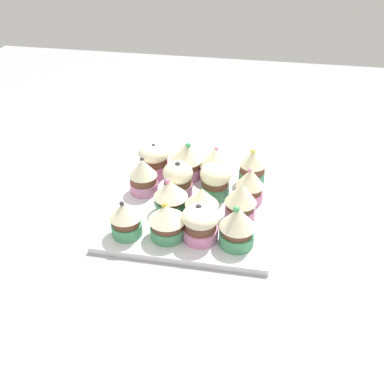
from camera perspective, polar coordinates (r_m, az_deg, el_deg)
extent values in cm
cube|color=#9E9EA3|center=(86.80, 0.00, -3.08)|extent=(180.00, 180.00, 3.00)
cube|color=silver|center=(85.52, 0.00, -1.97)|extent=(30.53, 30.53, 1.20)
cylinder|color=#4C9E6B|center=(76.15, 5.75, -5.92)|extent=(6.00, 6.00, 2.42)
cylinder|color=brown|center=(74.93, 5.84, -4.84)|extent=(5.28, 5.28, 1.35)
cone|color=#F4EDC6|center=(73.33, 5.95, -3.32)|extent=(6.17, 6.17, 3.73)
sphere|color=#4CB266|center=(72.33, 5.73, -2.22)|extent=(1.13, 1.13, 1.13)
cylinder|color=pink|center=(81.37, 6.18, -2.75)|extent=(5.53, 5.53, 2.61)
cylinder|color=brown|center=(80.20, 6.26, -1.67)|extent=(4.99, 4.99, 1.24)
cone|color=#F4EDC6|center=(78.67, 6.38, -0.14)|extent=(5.76, 5.76, 3.98)
cylinder|color=pink|center=(86.30, 7.34, -0.50)|extent=(5.40, 5.40, 2.24)
cylinder|color=brown|center=(85.30, 7.42, 0.46)|extent=(4.77, 4.77, 1.26)
cone|color=#F4EDC6|center=(83.91, 7.55, 1.86)|extent=(5.41, 5.41, 3.73)
sphere|color=pink|center=(82.83, 7.46, 2.82)|extent=(0.80, 0.80, 0.80)
cylinder|color=#4C9E6B|center=(91.46, 7.69, 1.94)|extent=(5.26, 5.26, 2.75)
cylinder|color=brown|center=(90.32, 7.79, 3.07)|extent=(5.04, 5.04, 1.53)
cone|color=#F4EDC6|center=(89.06, 7.91, 4.40)|extent=(5.27, 5.27, 3.33)
sphere|color=#EAD64C|center=(88.17, 7.86, 5.21)|extent=(0.96, 0.96, 0.96)
cylinder|color=pink|center=(76.95, 1.09, -5.28)|extent=(6.17, 6.17, 2.26)
cylinder|color=brown|center=(75.75, 1.11, -4.21)|extent=(5.48, 5.48, 1.46)
ellipsoid|color=#F4EDC6|center=(74.67, 1.12, -3.19)|extent=(6.48, 6.48, 3.34)
sphere|color=#333338|center=(74.24, 0.86, -1.97)|extent=(1.09, 1.09, 1.09)
cylinder|color=#4C9E6B|center=(80.95, 1.26, -2.88)|extent=(5.52, 5.52, 2.32)
cylinder|color=brown|center=(79.92, 1.28, -1.93)|extent=(4.88, 4.88, 1.06)
cone|color=#F4EDC6|center=(78.58, 1.30, -0.61)|extent=(6.14, 6.14, 3.46)
cylinder|color=#4C9E6B|center=(87.16, 2.99, 0.27)|extent=(5.57, 5.57, 2.46)
cylinder|color=brown|center=(86.12, 3.03, 1.28)|extent=(5.21, 5.21, 1.23)
ellipsoid|color=#F4EDC6|center=(85.09, 3.07, 2.33)|extent=(6.11, 6.11, 4.21)
cylinder|color=pink|center=(92.49, 2.86, 2.46)|extent=(5.87, 5.87, 2.22)
cylinder|color=brown|center=(91.62, 2.89, 3.32)|extent=(5.18, 5.18, 1.05)
cone|color=#F4EDC6|center=(90.41, 2.94, 4.57)|extent=(6.50, 6.50, 3.61)
sphere|color=pink|center=(89.87, 3.15, 5.61)|extent=(0.80, 0.80, 0.80)
cylinder|color=#4C9E6B|center=(77.40, -3.16, -5.06)|extent=(6.01, 6.01, 2.25)
cylinder|color=brown|center=(76.23, -3.20, -4.00)|extent=(5.60, 5.60, 1.41)
cone|color=#F4EDC6|center=(74.91, -3.26, -2.75)|extent=(6.56, 6.56, 2.81)
sphere|color=#EAD64C|center=(74.69, -3.57, -1.70)|extent=(1.09, 1.09, 1.09)
cylinder|color=#4C9E6B|center=(82.79, -2.73, -1.84)|extent=(5.74, 5.74, 2.52)
cylinder|color=brown|center=(81.74, -2.76, -0.85)|extent=(5.05, 5.05, 1.02)
cone|color=#F4EDC6|center=(80.51, -2.81, 0.37)|extent=(6.35, 6.35, 3.24)
sphere|color=pink|center=(79.95, -3.19, 1.36)|extent=(0.98, 0.98, 0.98)
cylinder|color=pink|center=(87.61, -1.79, 0.49)|extent=(5.66, 5.66, 2.40)
cylinder|color=brown|center=(86.62, -1.81, 1.45)|extent=(5.33, 5.33, 1.13)
ellipsoid|color=#F4EDC6|center=(85.58, -1.83, 2.50)|extent=(5.86, 5.86, 4.39)
sphere|color=#333338|center=(84.30, -1.86, 3.56)|extent=(1.17, 1.17, 1.17)
cylinder|color=pink|center=(92.59, -0.72, 2.66)|extent=(5.84, 5.84, 2.53)
cylinder|color=brown|center=(91.50, -0.73, 3.74)|extent=(5.59, 5.59, 1.55)
cone|color=#F4EDC6|center=(90.10, -0.74, 5.23)|extent=(6.43, 6.43, 3.94)
sphere|color=#4CB266|center=(88.69, -0.48, 6.05)|extent=(1.06, 1.06, 1.06)
cylinder|color=#4C9E6B|center=(78.58, -8.40, -4.70)|extent=(5.35, 5.35, 2.31)
cylinder|color=brown|center=(77.37, -8.52, -3.60)|extent=(4.76, 4.76, 1.55)
cone|color=#F4EDC6|center=(76.01, -8.66, -2.30)|extent=(5.75, 5.75, 2.89)
sphere|color=#333338|center=(75.30, -9.06, -1.49)|extent=(0.82, 0.82, 0.82)
cylinder|color=pink|center=(88.69, -6.20, 0.69)|extent=(5.52, 5.52, 2.24)
cylinder|color=brown|center=(87.63, -6.28, 1.72)|extent=(5.19, 5.19, 1.58)
cone|color=#F4EDC6|center=(86.26, -6.39, 3.13)|extent=(5.54, 5.54, 3.50)
sphere|color=#333338|center=(85.82, -6.50, 4.22)|extent=(0.84, 0.84, 0.84)
cylinder|color=pink|center=(93.85, -4.84, 3.05)|extent=(5.83, 5.83, 2.65)
cylinder|color=brown|center=(92.82, -4.90, 4.09)|extent=(5.49, 5.49, 1.30)
ellipsoid|color=#F4EDC6|center=(91.89, -4.96, 5.06)|extent=(6.35, 6.35, 3.90)
sphere|color=#333338|center=(90.81, -5.00, 5.99)|extent=(0.80, 0.80, 0.80)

